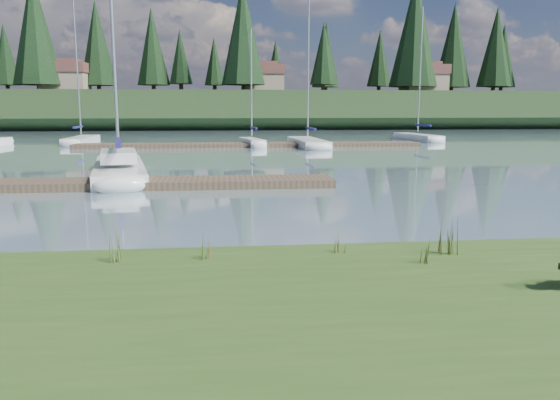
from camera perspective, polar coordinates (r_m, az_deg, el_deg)
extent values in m
plane|color=#7D99A5|center=(41.61, -5.89, 5.52)|extent=(200.00, 200.00, 0.00)
cube|color=#324F1C|center=(6.16, -4.26, -16.92)|extent=(60.00, 9.00, 0.35)
cube|color=#1C3017|center=(84.51, -6.06, 9.26)|extent=(200.00, 20.00, 5.00)
cube|color=white|center=(24.37, -16.43, 2.84)|extent=(3.54, 8.96, 0.70)
ellipsoid|color=white|center=(28.71, -16.47, 3.81)|extent=(2.31, 2.69, 0.70)
cube|color=navy|center=(22.97, -16.57, 5.78)|extent=(0.92, 3.94, 0.20)
cube|color=white|center=(23.80, -16.51, 4.45)|extent=(1.94, 3.38, 0.45)
cube|color=#4C3D2C|center=(21.05, -16.58, 1.63)|extent=(16.00, 2.00, 0.30)
cube|color=#4C3D2C|center=(41.66, -3.13, 5.77)|extent=(26.00, 2.20, 0.30)
ellipsoid|color=white|center=(50.49, -26.98, 5.49)|extent=(1.82, 2.18, 0.70)
cube|color=white|center=(48.25, -20.03, 5.81)|extent=(1.76, 7.18, 0.70)
ellipsoid|color=white|center=(51.74, -19.16, 6.08)|extent=(1.60, 1.98, 0.70)
cylinder|color=silver|center=(48.30, -20.46, 13.13)|extent=(0.12, 0.12, 11.18)
cube|color=navy|center=(47.24, -20.37, 7.16)|extent=(0.25, 2.85, 0.20)
cube|color=white|center=(42.79, -2.96, 5.97)|extent=(1.94, 5.23, 0.70)
ellipsoid|color=white|center=(45.28, -3.64, 6.16)|extent=(1.32, 1.55, 0.70)
cylinder|color=silver|center=(42.74, -3.01, 12.13)|extent=(0.12, 0.12, 8.04)
cube|color=navy|center=(42.05, -2.77, 7.51)|extent=(0.51, 2.04, 0.20)
cube|color=white|center=(42.31, 2.91, 5.93)|extent=(2.21, 8.42, 0.70)
ellipsoid|color=white|center=(46.41, 1.91, 6.26)|extent=(1.91, 2.35, 0.70)
cylinder|color=silver|center=(42.44, 2.99, 15.41)|extent=(0.12, 0.12, 12.85)
cube|color=navy|center=(41.14, 3.23, 7.46)|extent=(0.32, 3.33, 0.20)
cube|color=white|center=(51.47, 14.17, 6.30)|extent=(2.42, 7.18, 0.70)
ellipsoid|color=white|center=(54.63, 12.49, 6.54)|extent=(1.75, 2.09, 0.70)
cylinder|color=silver|center=(51.51, 14.45, 12.98)|extent=(0.12, 0.12, 10.86)
cube|color=navy|center=(50.57, 14.72, 7.56)|extent=(0.53, 2.80, 0.20)
cone|color=#475B23|center=(9.49, -8.32, -4.51)|extent=(0.03, 0.03, 0.55)
cone|color=brown|center=(9.43, -7.65, -4.93)|extent=(0.03, 0.03, 0.44)
cone|color=#475B23|center=(9.51, -7.95, -4.30)|extent=(0.03, 0.03, 0.61)
cone|color=brown|center=(9.48, -7.46, -5.02)|extent=(0.03, 0.03, 0.39)
cone|color=#475B23|center=(9.42, -8.21, -4.79)|extent=(0.03, 0.03, 0.50)
cone|color=#475B23|center=(9.89, 5.88, -4.41)|extent=(0.03, 0.03, 0.37)
cone|color=brown|center=(9.86, 6.58, -4.69)|extent=(0.03, 0.03, 0.30)
cone|color=#475B23|center=(9.93, 6.18, -4.25)|extent=(0.03, 0.03, 0.41)
cone|color=brown|center=(9.91, 6.70, -4.74)|extent=(0.03, 0.03, 0.26)
cone|color=#475B23|center=(9.83, 6.08, -4.62)|extent=(0.03, 0.03, 0.33)
cone|color=#475B23|center=(10.15, 16.43, -3.55)|extent=(0.03, 0.03, 0.66)
cone|color=brown|center=(10.15, 17.14, -3.98)|extent=(0.03, 0.03, 0.53)
cone|color=#475B23|center=(10.20, 16.69, -3.32)|extent=(0.03, 0.03, 0.73)
cone|color=brown|center=(10.20, 17.20, -4.10)|extent=(0.03, 0.03, 0.46)
cone|color=#475B23|center=(10.10, 16.70, -3.83)|extent=(0.03, 0.03, 0.59)
cone|color=#475B23|center=(9.69, -17.16, -4.49)|extent=(0.03, 0.03, 0.57)
cone|color=brown|center=(9.62, -16.58, -4.92)|extent=(0.03, 0.03, 0.45)
cone|color=#475B23|center=(9.70, -16.79, -4.29)|extent=(0.03, 0.03, 0.62)
cone|color=brown|center=(9.66, -16.35, -5.02)|extent=(0.03, 0.03, 0.40)
cone|color=#475B23|center=(9.62, -17.12, -4.77)|extent=(0.03, 0.03, 0.51)
cone|color=#475B23|center=(9.46, 14.47, -5.19)|extent=(0.03, 0.03, 0.41)
cone|color=brown|center=(9.44, 15.23, -5.51)|extent=(0.03, 0.03, 0.33)
cone|color=#475B23|center=(9.50, 14.75, -5.01)|extent=(0.03, 0.03, 0.46)
cone|color=brown|center=(9.49, 15.31, -5.56)|extent=(0.03, 0.03, 0.29)
cone|color=#475B23|center=(9.40, 14.75, -5.43)|extent=(0.03, 0.03, 0.37)
cone|color=#475B23|center=(10.15, 17.16, -3.64)|extent=(0.03, 0.03, 0.65)
cone|color=brown|center=(10.14, 17.87, -4.06)|extent=(0.03, 0.03, 0.52)
cone|color=#475B23|center=(10.19, 17.42, -3.41)|extent=(0.03, 0.03, 0.71)
cone|color=brown|center=(10.20, 17.93, -4.17)|extent=(0.03, 0.03, 0.45)
cone|color=#475B23|center=(10.09, 17.44, -3.91)|extent=(0.03, 0.03, 0.58)
cube|color=#33281C|center=(10.31, -5.06, -6.49)|extent=(60.00, 0.50, 0.14)
cylinder|color=#382619|center=(83.36, -23.87, 10.84)|extent=(0.60, 0.60, 1.80)
cone|color=black|center=(83.98, -24.24, 16.05)|extent=(6.60, 6.60, 15.00)
cylinder|color=#382619|center=(84.14, -13.06, 11.38)|extent=(0.60, 0.60, 1.80)
cone|color=black|center=(84.55, -13.21, 15.35)|extent=(4.84, 4.84, 11.00)
cylinder|color=#382619|center=(77.63, -3.83, 11.78)|extent=(0.60, 0.60, 1.80)
cone|color=black|center=(78.24, -3.89, 17.05)|extent=(6.16, 6.16, 14.00)
cylinder|color=#382619|center=(82.96, 4.54, 11.63)|extent=(0.60, 0.60, 1.80)
cone|color=black|center=(83.28, 4.59, 15.03)|extent=(3.96, 3.96, 9.00)
cylinder|color=#382619|center=(84.40, 13.68, 11.36)|extent=(0.60, 0.60, 1.80)
cone|color=black|center=(85.07, 13.91, 16.81)|extent=(7.04, 7.04, 16.00)
cylinder|color=#382619|center=(92.70, 21.37, 10.79)|extent=(0.60, 0.60, 1.80)
cone|color=black|center=(93.11, 21.61, 14.66)|extent=(5.28, 5.28, 12.00)
cube|color=gray|center=(84.46, -21.50, 11.31)|extent=(6.00, 5.00, 2.80)
cube|color=brown|center=(84.57, -21.59, 12.73)|extent=(6.30, 5.30, 1.40)
cube|color=brown|center=(84.63, -21.63, 13.26)|extent=(4.20, 3.60, 0.70)
cube|color=gray|center=(82.81, -1.86, 12.00)|extent=(6.00, 5.00, 2.80)
cube|color=brown|center=(82.92, -1.86, 13.45)|extent=(6.30, 5.30, 1.40)
cube|color=brown|center=(82.98, -1.87, 14.00)|extent=(4.20, 3.60, 0.70)
cube|color=gray|center=(86.04, 14.75, 11.61)|extent=(6.00, 5.00, 2.80)
cube|color=brown|center=(86.15, 14.81, 13.00)|extent=(6.30, 5.30, 1.40)
cube|color=brown|center=(86.20, 14.83, 13.53)|extent=(4.20, 3.60, 0.70)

